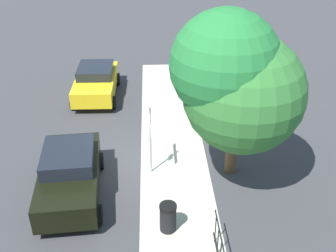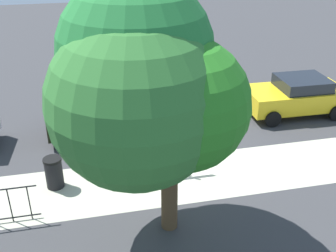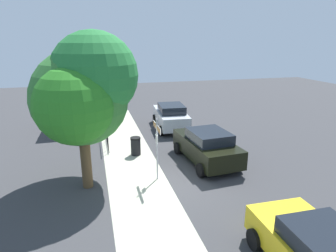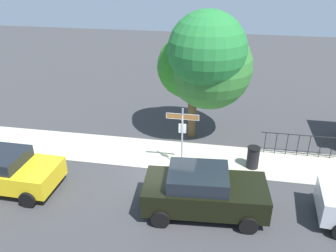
# 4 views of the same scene
# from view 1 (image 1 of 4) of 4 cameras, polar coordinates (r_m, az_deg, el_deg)

# --- Properties ---
(ground_plane) EXTENTS (60.00, 60.00, 0.00)m
(ground_plane) POSITION_cam_1_polar(r_m,az_deg,el_deg) (16.23, -3.77, -5.18)
(ground_plane) COLOR #38383A
(sidewalk_strip) EXTENTS (24.00, 2.60, 0.00)m
(sidewalk_strip) POSITION_cam_1_polar(r_m,az_deg,el_deg) (14.67, 1.30, -9.64)
(sidewalk_strip) COLOR #B0AE98
(sidewalk_strip) RESTS_ON ground_plane
(street_sign) EXTENTS (1.37, 0.07, 2.77)m
(street_sign) POSITION_cam_1_polar(r_m,az_deg,el_deg) (14.72, -2.48, -0.39)
(street_sign) COLOR #9EA0A5
(street_sign) RESTS_ON ground_plane
(shade_tree) EXTENTS (4.52, 4.40, 6.36)m
(shade_tree) POSITION_cam_1_polar(r_m,az_deg,el_deg) (13.54, 9.61, 6.00)
(shade_tree) COLOR brown
(shade_tree) RESTS_ON ground_plane
(car_yellow) EXTENTS (4.06, 2.20, 1.54)m
(car_yellow) POSITION_cam_1_polar(r_m,az_deg,el_deg) (21.22, -9.95, 6.09)
(car_yellow) COLOR gold
(car_yellow) RESTS_ON ground_plane
(car_black) EXTENTS (4.45, 2.43, 1.70)m
(car_black) POSITION_cam_1_polar(r_m,az_deg,el_deg) (14.61, -13.44, -6.48)
(car_black) COLOR black
(car_black) RESTS_ON ground_plane
(trash_bin) EXTENTS (0.55, 0.55, 0.98)m
(trash_bin) POSITION_cam_1_polar(r_m,az_deg,el_deg) (13.16, 0.00, -12.51)
(trash_bin) COLOR black
(trash_bin) RESTS_ON ground_plane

